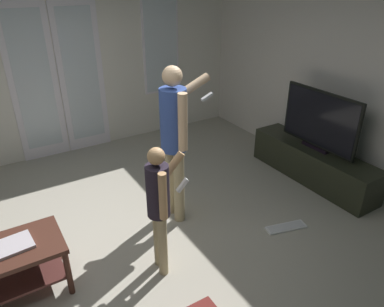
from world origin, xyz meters
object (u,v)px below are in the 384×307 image
Objects in this scene: flat_screen_tv at (320,121)px; laptop_closed at (11,246)px; person_adult at (175,132)px; tv_stand at (313,164)px; loose_keyboard at (286,227)px; person_child at (159,201)px.

laptop_closed is (-3.52, -0.03, -0.33)m from flat_screen_tv.
person_adult is (-1.88, 0.23, 0.19)m from flat_screen_tv.
tv_stand is 2.05m from person_adult.
flat_screen_tv reaches higher than loose_keyboard.
laptop_closed reaches higher than tv_stand.
loose_keyboard is 2.61m from laptop_closed.
tv_stand is at bearing 29.69° from loose_keyboard.
flat_screen_tv is at bearing -4.73° from laptop_closed.
laptop_closed is (-1.13, 0.38, -0.24)m from person_child.
person_adult is 0.86m from person_child.
tv_stand is 1.63× the size of flat_screen_tv.
tv_stand is 1.19m from loose_keyboard.
person_adult is at bearing 3.86° from laptop_closed.
flat_screen_tv is 1.90m from person_adult.
person_child is (-2.39, -0.40, 0.51)m from tv_stand.
loose_keyboard is at bearing -17.67° from laptop_closed.
person_adult reaches higher than flat_screen_tv.
person_child reaches higher than laptop_closed.
loose_keyboard is (-1.01, -0.58, -0.21)m from tv_stand.
loose_keyboard is (1.38, -0.18, -0.72)m from person_child.
person_adult reaches higher than person_child.
tv_stand is 1.45× the size of person_child.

